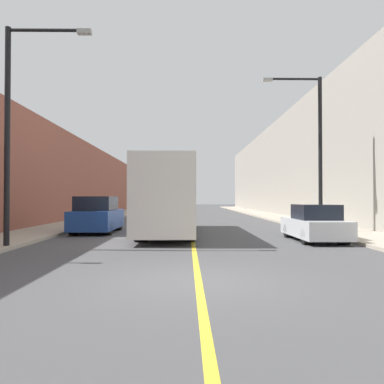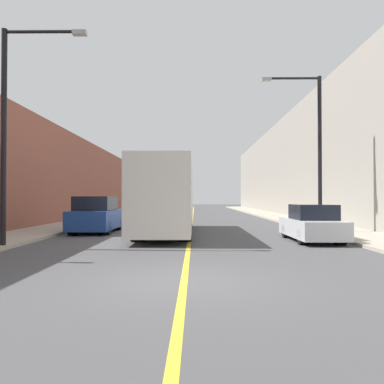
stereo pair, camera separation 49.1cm
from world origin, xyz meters
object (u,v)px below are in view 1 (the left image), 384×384
(bus, at_px, (169,197))
(car_right_near, at_px, (315,225))
(street_lamp_right, at_px, (315,142))
(parked_suv_left, at_px, (97,216))
(street_lamp_left, at_px, (15,119))

(bus, relative_size, car_right_near, 2.58)
(bus, bearing_deg, street_lamp_right, 0.99)
(parked_suv_left, xyz_separation_m, street_lamp_right, (11.31, -0.55, 3.82))
(car_right_near, height_order, street_lamp_right, street_lamp_right)
(bus, relative_size, parked_suv_left, 2.41)
(parked_suv_left, height_order, car_right_near, parked_suv_left)
(bus, xyz_separation_m, car_right_near, (6.33, -3.24, -1.19))
(bus, height_order, street_lamp_right, street_lamp_right)
(street_lamp_right, bearing_deg, bus, -179.01)
(bus, xyz_separation_m, street_lamp_left, (-5.18, -5.68, 2.74))
(street_lamp_left, bearing_deg, parked_suv_left, 77.60)
(street_lamp_right, bearing_deg, car_right_near, -109.55)
(parked_suv_left, bearing_deg, street_lamp_left, -102.40)
(parked_suv_left, distance_m, street_lamp_left, 7.51)
(car_right_near, bearing_deg, parked_suv_left, 158.84)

